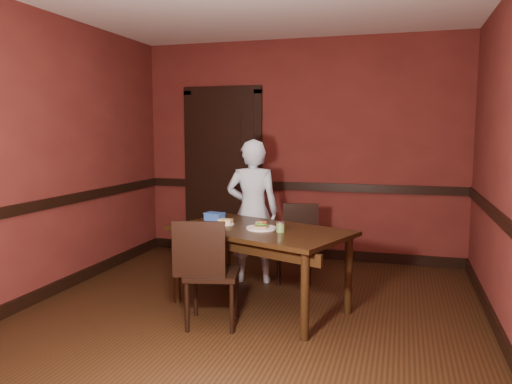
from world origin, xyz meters
The scene contains 20 objects.
floor centered at (0.00, 0.00, 0.00)m, with size 4.00×4.50×0.01m, color black.
wall_back centered at (0.00, 2.25, 1.35)m, with size 4.00×0.02×2.70m, color #541D19.
wall_front centered at (0.00, -2.25, 1.35)m, with size 4.00×0.02×2.70m, color #541D19.
wall_left centered at (-2.00, 0.00, 1.35)m, with size 0.02×4.50×2.70m, color #541D19.
dado_back centered at (0.00, 2.23, 0.90)m, with size 4.00×0.03×0.10m, color black.
dado_left centered at (-1.99, 0.00, 0.90)m, with size 0.03×4.50×0.10m, color black.
dado_right centered at (1.99, 0.00, 0.90)m, with size 0.03×4.50×0.10m, color black.
baseboard_back centered at (0.00, 2.23, 0.06)m, with size 4.00×0.03×0.12m, color black.
baseboard_left centered at (-1.99, 0.00, 0.06)m, with size 0.03×4.50×0.12m, color black.
baseboard_right centered at (1.99, 0.00, 0.06)m, with size 0.03×4.50×0.12m, color black.
door centered at (-1.00, 2.22, 1.09)m, with size 1.05×0.07×2.20m.
dining_table centered at (0.04, 0.34, 0.36)m, with size 1.55×0.87×0.73m, color black.
chair_far centered at (0.16, 1.22, 0.40)m, with size 0.38×0.38×0.81m, color black, non-canonical shape.
chair_near centered at (-0.23, -0.14, 0.45)m, with size 0.42×0.42×0.89m, color black, non-canonical shape.
person centered at (-0.26, 1.10, 0.75)m, with size 0.55×0.36×1.50m, color silver.
sandwich_plate centered at (0.06, 0.31, 0.75)m, with size 0.27×0.27×0.07m.
sauce_jar centered at (0.25, 0.24, 0.77)m, with size 0.07×0.07×0.09m.
cheese_saucer centered at (-0.32, 0.43, 0.75)m, with size 0.16×0.16×0.05m.
food_tub centered at (-0.49, 0.60, 0.77)m, with size 0.20×0.16×0.08m.
wrapped_veg centered at (-0.47, 0.04, 0.76)m, with size 0.07×0.07×0.23m, color #174B1D.
Camera 1 is at (1.23, -3.84, 1.59)m, focal length 35.00 mm.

